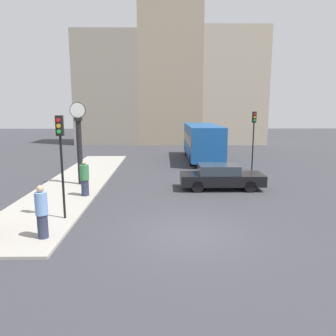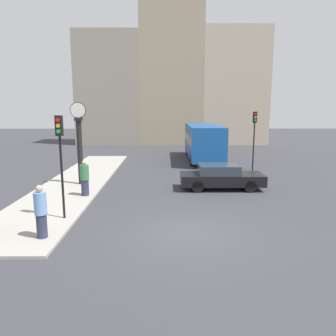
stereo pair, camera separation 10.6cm
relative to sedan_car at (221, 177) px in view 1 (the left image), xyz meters
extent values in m
plane|color=#38383D|center=(-2.26, -6.47, -0.68)|extent=(120.00, 120.00, 0.00)
cube|color=#A39E93|center=(-8.25, 1.68, -0.63)|extent=(3.46, 20.31, 0.10)
cube|color=gray|center=(-9.90, 23.77, 5.92)|extent=(7.64, 5.00, 13.20)
cube|color=gray|center=(-2.32, 23.77, 9.05)|extent=(7.52, 5.00, 19.46)
cube|color=#B7A88E|center=(5.32, 23.77, 6.16)|extent=(7.77, 5.00, 13.68)
cube|color=black|center=(0.05, 0.00, -0.13)|extent=(4.49, 1.75, 0.58)
cube|color=#2D3842|center=(-0.13, 0.00, 0.41)|extent=(2.15, 1.58, 0.50)
cylinder|color=black|center=(1.44, 0.77, -0.37)|extent=(0.63, 0.22, 0.63)
cylinder|color=black|center=(1.44, -0.77, -0.37)|extent=(0.63, 0.22, 0.63)
cylinder|color=black|center=(-1.34, 0.77, -0.37)|extent=(0.63, 0.22, 0.63)
cylinder|color=black|center=(-1.34, -0.77, -0.37)|extent=(0.63, 0.22, 0.63)
cube|color=#195199|center=(0.15, 10.10, 0.99)|extent=(2.56, 8.80, 2.62)
cube|color=#1E232D|center=(0.15, 10.10, 1.16)|extent=(2.58, 8.62, 0.77)
cylinder|color=black|center=(1.29, 12.83, -0.23)|extent=(0.28, 0.90, 0.90)
cylinder|color=black|center=(-0.98, 12.83, -0.23)|extent=(0.28, 0.90, 0.90)
cylinder|color=black|center=(1.29, 7.37, -0.23)|extent=(0.28, 0.90, 0.90)
cylinder|color=black|center=(-0.98, 7.37, -0.23)|extent=(0.28, 0.90, 0.90)
cylinder|color=black|center=(-7.01, -5.06, 1.04)|extent=(0.09, 0.09, 3.24)
cube|color=black|center=(-7.01, -5.06, 3.04)|extent=(0.26, 0.20, 0.76)
cylinder|color=red|center=(-7.01, -5.18, 3.25)|extent=(0.15, 0.04, 0.15)
cylinder|color=orange|center=(-7.01, -5.18, 3.04)|extent=(0.15, 0.04, 0.15)
cylinder|color=green|center=(-7.01, -5.18, 2.83)|extent=(0.15, 0.04, 0.15)
cylinder|color=black|center=(3.18, 5.46, 1.00)|extent=(0.09, 0.09, 3.37)
cube|color=black|center=(3.18, 5.46, 3.06)|extent=(0.26, 0.20, 0.76)
cylinder|color=red|center=(3.18, 5.34, 3.27)|extent=(0.15, 0.04, 0.15)
cylinder|color=orange|center=(3.18, 5.34, 3.06)|extent=(0.15, 0.04, 0.15)
cylinder|color=green|center=(3.18, 5.34, 2.85)|extent=(0.15, 0.04, 0.15)
cylinder|color=black|center=(-7.84, 0.85, 1.21)|extent=(0.29, 0.29, 3.57)
cube|color=black|center=(-7.84, 0.85, 3.08)|extent=(0.38, 0.38, 0.18)
cylinder|color=black|center=(-7.84, 0.85, 3.57)|extent=(0.87, 0.04, 0.87)
cylinder|color=white|center=(-7.84, 0.85, 3.57)|extent=(0.80, 0.06, 0.80)
cylinder|color=#2D334C|center=(-7.00, -1.69, -0.18)|extent=(0.37, 0.37, 0.80)
cylinder|color=#387A47|center=(-7.00, -1.69, 0.59)|extent=(0.43, 0.43, 0.74)
sphere|color=tan|center=(-7.00, -1.69, 1.06)|extent=(0.21, 0.21, 0.21)
cylinder|color=#2D334C|center=(-7.14, -7.05, -0.18)|extent=(0.34, 0.34, 0.81)
cylinder|color=#729ED8|center=(-7.14, -7.05, 0.61)|extent=(0.40, 0.40, 0.75)
sphere|color=tan|center=(-7.14, -7.05, 1.10)|extent=(0.23, 0.23, 0.23)
camera|label=1|loc=(-3.11, -17.44, 3.69)|focal=35.00mm
camera|label=2|loc=(-3.00, -17.44, 3.69)|focal=35.00mm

